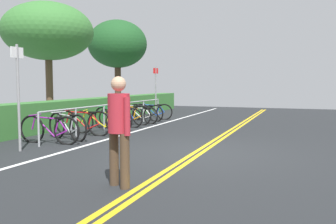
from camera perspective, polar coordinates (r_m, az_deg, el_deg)
The scene contains 21 objects.
ground_plane at distance 8.03m, azimuth 4.90°, elevation -6.57°, with size 30.77×12.36×0.05m, color #232628.
centre_line_yellow_inner at distance 8.00m, azimuth 5.46°, elevation -6.41°, with size 27.69×0.10×0.00m, color gold.
centre_line_yellow_outer at distance 8.05m, azimuth 4.35°, elevation -6.34°, with size 27.69×0.10×0.00m, color gold.
bike_lane_stripe_white at distance 9.20m, azimuth -12.44°, elevation -5.06°, with size 27.69×0.12×0.00m, color white.
bike_rack at distance 12.23m, azimuth -8.34°, elevation 0.38°, with size 7.59×0.05×0.85m.
bicycle_0 at distance 9.55m, azimuth -18.35°, elevation -2.68°, with size 0.46×1.77×0.76m.
bicycle_1 at distance 10.11m, azimuth -15.72°, elevation -2.21°, with size 0.65×1.65×0.77m.
bicycle_2 at distance 10.81m, azimuth -13.38°, elevation -1.69°, with size 0.46×1.83×0.78m.
bicycle_3 at distance 11.22m, azimuth -10.80°, elevation -1.53°, with size 0.69×1.73×0.74m.
bicycle_4 at distance 11.98m, azimuth -8.79°, elevation -1.02°, with size 0.66×1.74×0.78m.
bicycle_5 at distance 12.57m, azimuth -7.55°, elevation -0.87°, with size 0.46×1.66×0.73m.
bicycle_6 at distance 13.25m, azimuth -6.15°, elevation -0.48°, with size 0.46×1.71×0.77m.
bicycle_7 at distance 13.86m, azimuth -4.64°, elevation -0.43°, with size 0.48×1.74×0.69m.
bicycle_8 at distance 14.61m, azimuth -3.62°, elevation -0.10°, with size 0.46×1.68×0.72m.
bicycle_9 at distance 15.15m, azimuth -2.37°, elevation 0.06°, with size 0.54×1.62×0.71m.
pedestrian at distance 5.28m, azimuth -7.80°, elevation -1.93°, with size 0.32×0.45×1.63m.
sign_post_near at distance 8.65m, azimuth -22.70°, elevation 3.57°, with size 0.36×0.06×2.38m.
sign_post_far at distance 16.07m, azimuth -1.96°, elevation 3.98°, with size 0.36×0.09×2.26m.
hedge_backdrop at distance 14.46m, azimuth -11.77°, elevation 0.30°, with size 16.54×0.82×0.94m, color #387533.
tree_mid at distance 15.21m, azimuth -18.52°, elevation 11.98°, with size 3.53×3.53×4.69m.
tree_far_right at distance 20.54m, azimuth -8.03°, elevation 10.57°, with size 3.28×3.28×5.03m.
Camera 1 is at (-7.58, -2.14, 1.52)m, focal length 38.38 mm.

